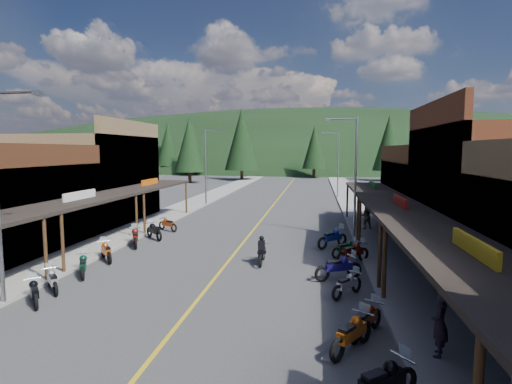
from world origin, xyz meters
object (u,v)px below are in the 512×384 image
at_px(pine_2, 242,139).
at_px(pine_10, 189,145).
at_px(bike_east_3, 382,380).
at_px(bike_east_8, 353,252).
at_px(streetlight_1, 207,163).
at_px(bike_west_8, 106,250).
at_px(pine_11, 433,140).
at_px(bike_west_7, 83,264).
at_px(bike_east_4, 352,332).
at_px(bike_east_7, 339,266).
at_px(pedestrian_east_b, 366,216).
at_px(bike_east_6, 347,283).
at_px(pine_3, 314,147).
at_px(pine_5, 457,140).
at_px(pine_8, 144,149).
at_px(streetlight_0, 0,189).
at_px(bike_west_5, 34,291).
at_px(bike_east_5, 366,318).
at_px(streetlight_3, 337,162).
at_px(pine_0, 109,147).
at_px(bike_west_10, 154,230).
at_px(shop_east_2, 510,199).
at_px(pine_4, 389,143).
at_px(pine_7, 168,145).
at_px(shop_west_2, 1,207).
at_px(pedestrian_east_a, 440,323).
at_px(bike_west_9, 135,236).
at_px(bike_east_9, 346,248).
at_px(pine_1, 192,144).
at_px(pine_9, 448,147).
at_px(shop_east_3, 445,197).
at_px(bike_east_10, 332,237).
at_px(shop_west_3, 91,179).
at_px(bike_west_6, 52,279).
at_px(rider_on_bike, 262,252).

bearing_deg(pine_2, pine_10, -135.00).
height_order(bike_east_3, bike_east_8, bike_east_8).
relative_size(streetlight_1, bike_west_8, 3.90).
distance_m(pine_11, bike_west_7, 48.47).
distance_m(bike_east_4, bike_east_7, 6.56).
bearing_deg(pedestrian_east_b, bike_east_6, 68.74).
relative_size(pine_3, pine_5, 0.79).
bearing_deg(bike_east_3, pine_8, 171.93).
distance_m(streetlight_0, bike_west_5, 4.05).
bearing_deg(bike_east_5, streetlight_3, 121.11).
relative_size(pine_0, bike_west_10, 5.07).
bearing_deg(bike_east_4, pedestrian_east_b, 116.66).
distance_m(shop_east_2, bike_east_5, 11.57).
xyz_separation_m(shop_east_2, pine_4, (4.22, 58.30, 3.72)).
relative_size(pine_5, bike_east_7, 6.14).
bearing_deg(bike_east_4, pine_7, 148.70).
bearing_deg(shop_west_2, bike_east_7, -8.13).
bearing_deg(pedestrian_east_a, bike_east_7, -141.38).
relative_size(pine_2, bike_east_6, 7.36).
height_order(streetlight_3, pine_11, pine_11).
xyz_separation_m(bike_west_9, bike_east_5, (12.51, -10.02, -0.06)).
bearing_deg(streetlight_3, pine_5, 57.22).
bearing_deg(bike_east_3, bike_east_4, 153.88).
xyz_separation_m(bike_east_9, pedestrian_east_b, (1.91, 7.56, 0.58)).
bearing_deg(pine_1, bike_east_6, -67.80).
bearing_deg(pine_9, pine_11, -119.74).
distance_m(streetlight_0, bike_east_3, 14.20).
bearing_deg(pine_7, shop_east_3, -54.73).
height_order(pine_8, pedestrian_east_b, pine_8).
height_order(pine_7, bike_east_10, pine_7).
bearing_deg(bike_east_8, bike_east_4, -46.15).
bearing_deg(shop_west_3, bike_east_5, -41.74).
xyz_separation_m(shop_west_3, streetlight_0, (6.83, -17.30, 0.94)).
relative_size(streetlight_3, bike_west_9, 3.59).
height_order(shop_west_2, bike_west_10, shop_west_2).
bearing_deg(bike_east_6, pine_9, 107.56).
bearing_deg(bike_east_8, pine_7, 166.36).
distance_m(bike_east_5, bike_east_7, 5.47).
relative_size(bike_west_6, pedestrian_east_b, 0.98).
bearing_deg(shop_east_3, pine_1, 122.75).
relative_size(bike_west_5, rider_on_bike, 0.92).
relative_size(shop_west_3, pine_2, 0.78).
height_order(shop_east_2, bike_east_8, shop_east_2).
distance_m(bike_east_7, pedestrian_east_a, 7.10).
bearing_deg(shop_west_2, bike_west_6, -38.92).
xyz_separation_m(pine_9, pine_10, (-42.00, 5.00, 0.40)).
bearing_deg(pedestrian_east_b, bike_west_6, 34.43).
distance_m(pine_9, bike_east_7, 49.93).
height_order(bike_west_10, bike_east_3, bike_east_3).
distance_m(bike_east_4, bike_east_10, 12.63).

